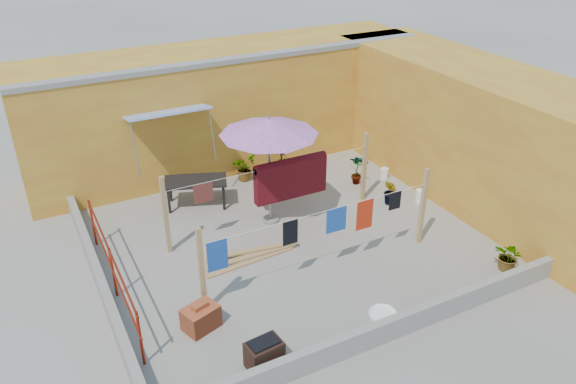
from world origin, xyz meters
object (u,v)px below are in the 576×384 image
object	(u,v)px
brazier	(264,354)
water_jug_a	(420,196)
outdoor_table	(196,183)
patio_umbrella	(269,127)
green_hose	(361,161)
white_basin	(383,314)
water_jug_b	(384,173)
brick_stack	(201,318)
plant_back_a	(244,167)

from	to	relation	value
brazier	water_jug_a	bearing A→B (deg)	28.60
brazier	water_jug_a	size ratio (longest dim) A/B	1.61
brazier	outdoor_table	bearing A→B (deg)	81.61
patio_umbrella	green_hose	xyz separation A→B (m)	(3.72, 1.72, -2.33)
brazier	white_basin	bearing A→B (deg)	2.21
white_basin	water_jug_a	xyz separation A→B (m)	(3.37, 3.07, 0.12)
patio_umbrella	water_jug_b	world-z (taller)	patio_umbrella
outdoor_table	brick_stack	bearing A→B (deg)	-108.58
brick_stack	water_jug_b	bearing A→B (deg)	27.37
brick_stack	water_jug_b	size ratio (longest dim) A/B	2.13
white_basin	plant_back_a	size ratio (longest dim) A/B	0.73
water_jug_b	white_basin	bearing A→B (deg)	-126.40
brick_stack	water_jug_a	world-z (taller)	brick_stack
brazier	green_hose	distance (m)	8.21
brazier	white_basin	world-z (taller)	brazier
white_basin	water_jug_b	size ratio (longest dim) A/B	1.58
outdoor_table	water_jug_b	size ratio (longest dim) A/B	4.94
brick_stack	water_jug_a	distance (m)	6.67
white_basin	plant_back_a	bearing A→B (deg)	90.10
water_jug_a	white_basin	bearing A→B (deg)	-137.63
plant_back_a	white_basin	bearing A→B (deg)	-89.90
patio_umbrella	brazier	bearing A→B (deg)	-117.20
brazier	green_hose	xyz separation A→B (m)	(5.81, 5.80, -0.22)
outdoor_table	green_hose	size ratio (longest dim) A/B	3.62
brick_stack	brazier	xyz separation A→B (m)	(0.60, -1.34, 0.03)
brick_stack	water_jug_b	world-z (taller)	brick_stack
water_jug_b	green_hose	size ratio (longest dim) A/B	0.73
brick_stack	plant_back_a	xyz separation A→B (m)	(3.03, 5.01, 0.13)
water_jug_b	patio_umbrella	bearing A→B (deg)	-171.01
brick_stack	green_hose	xyz separation A→B (m)	(6.42, 4.45, -0.20)
water_jug_a	plant_back_a	world-z (taller)	plant_back_a
plant_back_a	water_jug_a	bearing A→B (deg)	-43.27
water_jug_a	plant_back_a	xyz separation A→B (m)	(-3.38, 3.18, 0.19)
water_jug_b	plant_back_a	size ratio (longest dim) A/B	0.46
white_basin	water_jug_a	size ratio (longest dim) A/B	1.38
white_basin	green_hose	distance (m)	6.62
water_jug_a	green_hose	bearing A→B (deg)	90.00
brick_stack	white_basin	world-z (taller)	brick_stack
white_basin	water_jug_a	bearing A→B (deg)	42.37
plant_back_a	water_jug_b	bearing A→B (deg)	-26.51
outdoor_table	water_jug_a	size ratio (longest dim) A/B	4.33
water_jug_b	water_jug_a	bearing A→B (deg)	-90.00
brazier	green_hose	world-z (taller)	brazier
patio_umbrella	water_jug_a	bearing A→B (deg)	-13.73
water_jug_b	plant_back_a	bearing A→B (deg)	153.49
outdoor_table	plant_back_a	world-z (taller)	plant_back_a
outdoor_table	white_basin	size ratio (longest dim) A/B	3.13
green_hose	plant_back_a	world-z (taller)	plant_back_a
patio_umbrella	green_hose	distance (m)	4.71
patio_umbrella	outdoor_table	bearing A→B (deg)	130.05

